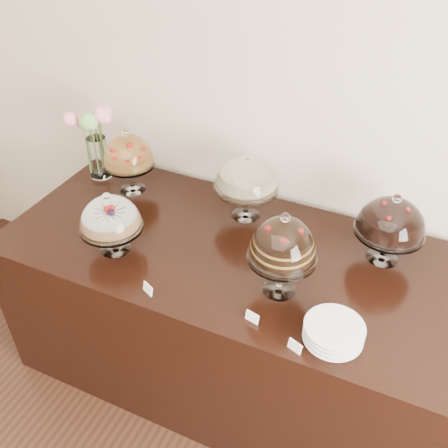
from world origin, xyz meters
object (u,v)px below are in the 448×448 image
at_px(cake_stand_dark_choco, 392,220).
at_px(plate_stack, 334,332).
at_px(cake_stand_sugar_sponge, 110,217).
at_px(cake_stand_fruit_tart, 128,153).
at_px(cake_stand_cheesecake, 247,177).
at_px(flower_vase, 95,134).
at_px(cake_stand_choco_layer, 283,243).
at_px(display_counter, 228,313).

relative_size(cake_stand_dark_choco, plate_stack, 1.56).
xyz_separation_m(cake_stand_sugar_sponge, cake_stand_fruit_tart, (-0.21, 0.47, 0.04)).
bearing_deg(cake_stand_cheesecake, flower_vase, 179.57).
distance_m(cake_stand_choco_layer, plate_stack, 0.40).
relative_size(cake_stand_cheesecake, cake_stand_fruit_tart, 0.98).
height_order(cake_stand_choco_layer, cake_stand_cheesecake, cake_stand_choco_layer).
height_order(cake_stand_dark_choco, plate_stack, cake_stand_dark_choco).
height_order(display_counter, cake_stand_choco_layer, cake_stand_choco_layer).
bearing_deg(cake_stand_sugar_sponge, display_counter, 24.84).
bearing_deg(display_counter, cake_stand_sugar_sponge, -155.16).
height_order(cake_stand_sugar_sponge, cake_stand_choco_layer, cake_stand_choco_layer).
relative_size(cake_stand_choco_layer, cake_stand_cheesecake, 1.12).
xyz_separation_m(display_counter, plate_stack, (0.60, -0.33, 0.49)).
bearing_deg(cake_stand_choco_layer, display_counter, 152.69).
xyz_separation_m(cake_stand_choco_layer, plate_stack, (0.28, -0.17, -0.22)).
bearing_deg(cake_stand_fruit_tart, cake_stand_sugar_sponge, -66.22).
bearing_deg(cake_stand_cheesecake, cake_stand_sugar_sponge, -132.16).
bearing_deg(cake_stand_cheesecake, display_counter, -84.13).
distance_m(cake_stand_sugar_sponge, flower_vase, 0.69).
xyz_separation_m(display_counter, cake_stand_choco_layer, (0.31, -0.16, 0.71)).
height_order(cake_stand_choco_layer, flower_vase, flower_vase).
bearing_deg(flower_vase, cake_stand_sugar_sponge, -48.92).
bearing_deg(cake_stand_fruit_tart, display_counter, -19.37).
bearing_deg(display_counter, cake_stand_dark_choco, 19.06).
xyz_separation_m(display_counter, cake_stand_cheesecake, (-0.03, 0.28, 0.68)).
distance_m(display_counter, plate_stack, 0.84).
xyz_separation_m(cake_stand_sugar_sponge, cake_stand_cheesecake, (0.46, 0.51, 0.04)).
bearing_deg(cake_stand_sugar_sponge, cake_stand_choco_layer, 4.64).
relative_size(display_counter, cake_stand_choco_layer, 5.38).
relative_size(display_counter, cake_stand_fruit_tart, 5.94).
height_order(cake_stand_fruit_tart, flower_vase, flower_vase).
distance_m(cake_stand_dark_choco, flower_vase, 1.63).
bearing_deg(cake_stand_dark_choco, cake_stand_sugar_sponge, -158.46).
distance_m(cake_stand_sugar_sponge, plate_stack, 1.11).
height_order(cake_stand_sugar_sponge, flower_vase, flower_vase).
relative_size(cake_stand_sugar_sponge, flower_vase, 0.71).
bearing_deg(flower_vase, cake_stand_cheesecake, -0.43).
height_order(display_counter, cake_stand_fruit_tart, cake_stand_fruit_tart).
distance_m(display_counter, cake_stand_sugar_sponge, 0.84).
relative_size(cake_stand_cheesecake, cake_stand_dark_choco, 1.02).
bearing_deg(plate_stack, cake_stand_dark_choco, 81.33).
relative_size(cake_stand_sugar_sponge, cake_stand_cheesecake, 0.88).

